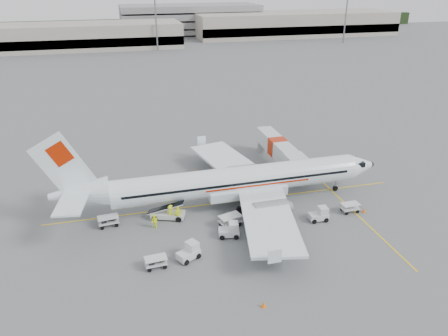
{
  "coord_description": "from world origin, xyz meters",
  "views": [
    {
      "loc": [
        -12.53,
        -46.29,
        26.23
      ],
      "look_at": [
        0.0,
        2.0,
        3.8
      ],
      "focal_mm": 35.0,
      "sensor_mm": 36.0,
      "label": 1
    }
  ],
  "objects_px": {
    "tug_fore": "(319,214)",
    "tug_aft": "(188,252)",
    "belt_loader": "(167,208)",
    "aircraft": "(238,163)",
    "jet_bridge": "(277,153)",
    "tug_mid": "(229,230)"
  },
  "relations": [
    {
      "from": "belt_loader",
      "to": "tug_mid",
      "type": "distance_m",
      "value": 8.07
    },
    {
      "from": "belt_loader",
      "to": "tug_fore",
      "type": "bearing_deg",
      "value": 3.51
    },
    {
      "from": "aircraft",
      "to": "tug_fore",
      "type": "distance_m",
      "value": 11.11
    },
    {
      "from": "aircraft",
      "to": "jet_bridge",
      "type": "distance_m",
      "value": 13.65
    },
    {
      "from": "belt_loader",
      "to": "tug_mid",
      "type": "bearing_deg",
      "value": -23.58
    },
    {
      "from": "aircraft",
      "to": "belt_loader",
      "type": "distance_m",
      "value": 9.77
    },
    {
      "from": "jet_bridge",
      "to": "aircraft",
      "type": "bearing_deg",
      "value": -132.93
    },
    {
      "from": "belt_loader",
      "to": "tug_aft",
      "type": "distance_m",
      "value": 8.5
    },
    {
      "from": "aircraft",
      "to": "tug_fore",
      "type": "xyz_separation_m",
      "value": [
        7.98,
        -6.18,
        -4.65
      ]
    },
    {
      "from": "jet_bridge",
      "to": "tug_mid",
      "type": "xyz_separation_m",
      "value": [
        -11.83,
        -16.6,
        -1.23
      ]
    },
    {
      "from": "tug_aft",
      "to": "tug_fore",
      "type": "bearing_deg",
      "value": -16.35
    },
    {
      "from": "aircraft",
      "to": "tug_mid",
      "type": "height_order",
      "value": "aircraft"
    },
    {
      "from": "tug_fore",
      "to": "tug_mid",
      "type": "relative_size",
      "value": 0.98
    },
    {
      "from": "aircraft",
      "to": "jet_bridge",
      "type": "height_order",
      "value": "aircraft"
    },
    {
      "from": "jet_bridge",
      "to": "tug_fore",
      "type": "height_order",
      "value": "jet_bridge"
    },
    {
      "from": "jet_bridge",
      "to": "belt_loader",
      "type": "relative_size",
      "value": 3.1
    },
    {
      "from": "tug_fore",
      "to": "tug_aft",
      "type": "distance_m",
      "value": 16.26
    },
    {
      "from": "jet_bridge",
      "to": "tug_fore",
      "type": "bearing_deg",
      "value": -93.87
    },
    {
      "from": "aircraft",
      "to": "jet_bridge",
      "type": "relative_size",
      "value": 2.5
    },
    {
      "from": "aircraft",
      "to": "tug_mid",
      "type": "distance_m",
      "value": 8.76
    },
    {
      "from": "jet_bridge",
      "to": "tug_fore",
      "type": "xyz_separation_m",
      "value": [
        -0.94,
        -15.93,
        -1.25
      ]
    },
    {
      "from": "jet_bridge",
      "to": "belt_loader",
      "type": "xyz_separation_m",
      "value": [
        -17.69,
        -11.08,
        -0.7
      ]
    }
  ]
}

